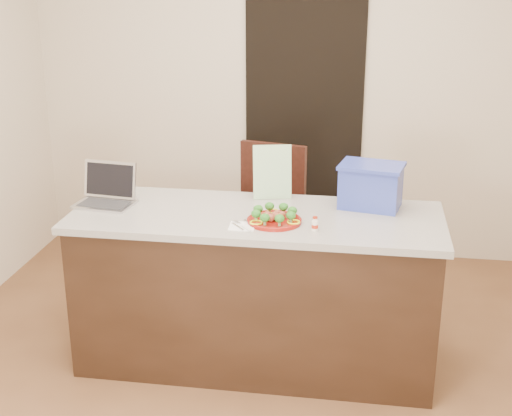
% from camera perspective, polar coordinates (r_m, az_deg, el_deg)
% --- Properties ---
extents(ground, '(4.00, 4.00, 0.00)m').
position_cam_1_polar(ground, '(4.13, -0.55, -13.78)').
color(ground, brown).
rests_on(ground, ground).
extents(room_shell, '(4.00, 4.00, 4.00)m').
position_cam_1_polar(room_shell, '(3.52, -0.63, 8.89)').
color(room_shell, white).
rests_on(room_shell, ground).
extents(doorway, '(0.90, 0.02, 2.00)m').
position_cam_1_polar(doorway, '(5.56, 3.82, 6.25)').
color(doorway, black).
rests_on(doorway, ground).
extents(island, '(2.06, 0.76, 0.92)m').
position_cam_1_polar(island, '(4.12, 0.01, -6.49)').
color(island, black).
rests_on(island, ground).
extents(plate, '(0.29, 0.29, 0.02)m').
position_cam_1_polar(plate, '(3.82, 1.47, -0.99)').
color(plate, maroon).
rests_on(plate, island).
extents(meatballs, '(0.12, 0.12, 0.04)m').
position_cam_1_polar(meatballs, '(3.80, 1.54, -0.62)').
color(meatballs, brown).
rests_on(meatballs, plate).
extents(broccoli, '(0.24, 0.24, 0.04)m').
position_cam_1_polar(broccoli, '(3.80, 1.48, -0.34)').
color(broccoli, '#1B5516').
rests_on(broccoli, plate).
extents(pepper_rings, '(0.27, 0.26, 0.01)m').
position_cam_1_polar(pepper_rings, '(3.81, 1.47, -0.84)').
color(pepper_rings, yellow).
rests_on(pepper_rings, plate).
extents(napkin, '(0.14, 0.14, 0.01)m').
position_cam_1_polar(napkin, '(3.76, -1.13, -1.47)').
color(napkin, white).
rests_on(napkin, island).
extents(fork, '(0.08, 0.14, 0.00)m').
position_cam_1_polar(fork, '(3.77, -1.40, -1.33)').
color(fork, silver).
rests_on(fork, napkin).
extents(knife, '(0.08, 0.16, 0.01)m').
position_cam_1_polar(knife, '(3.74, -0.71, -1.49)').
color(knife, silver).
rests_on(knife, napkin).
extents(yogurt_bottle, '(0.04, 0.04, 0.08)m').
position_cam_1_polar(yogurt_bottle, '(3.71, 4.74, -1.35)').
color(yogurt_bottle, silver).
rests_on(yogurt_bottle, island).
extents(laptop, '(0.35, 0.29, 0.23)m').
position_cam_1_polar(laptop, '(4.20, -11.82, 1.23)').
color(laptop, '#B1B1B5').
rests_on(laptop, island).
extents(leaflet, '(0.23, 0.10, 0.32)m').
position_cam_1_polar(leaflet, '(4.16, 1.31, 2.89)').
color(leaflet, white).
rests_on(leaflet, island).
extents(blue_box, '(0.39, 0.31, 0.25)m').
position_cam_1_polar(blue_box, '(4.07, 9.18, 1.79)').
color(blue_box, '#2B3A9D').
rests_on(blue_box, island).
extents(chair, '(0.57, 0.57, 1.07)m').
position_cam_1_polar(chair, '(4.89, 1.17, -0.37)').
color(chair, '#371710').
rests_on(chair, ground).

